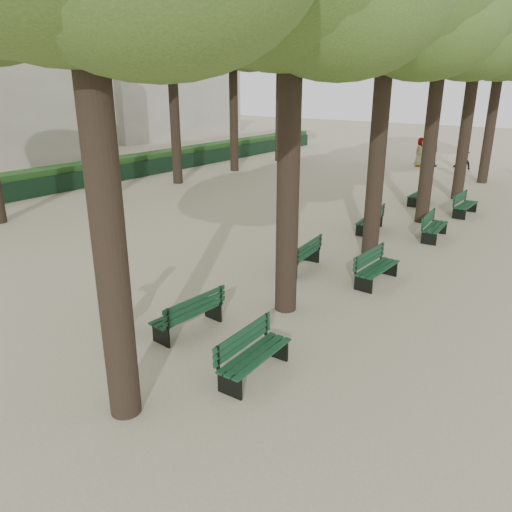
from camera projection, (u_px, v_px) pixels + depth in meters
The scene contains 24 objects.
ground at pixel (153, 339), 10.88m from camera, with size 120.00×120.00×0.00m, color tan.
tree_central_3 at pixel (445, 10), 17.41m from camera, with size 6.00×6.00×9.95m.
tree_central_4 at pixel (480, 23), 21.22m from camera, with size 6.00×6.00×9.95m.
tree_central_5 at pixel (505, 32), 25.03m from camera, with size 6.00×6.00×9.95m.
tree_far_2 at pixel (84, 10), 20.93m from camera, with size 6.00×6.00×10.45m.
tree_far_3 at pixel (170, 20), 24.74m from camera, with size 6.00×6.00×10.45m.
tree_far_4 at pixel (232, 28), 28.55m from camera, with size 6.00×6.00×10.45m.
tree_far_5 at pixel (281, 35), 32.36m from camera, with size 6.00×6.00×10.45m.
bench_left_0 at pixel (188, 320), 11.15m from camera, with size 0.71×1.84×0.92m.
bench_left_1 at pixel (301, 261), 14.83m from camera, with size 0.75×1.85×0.92m.
bench_left_2 at pixel (369, 224), 18.61m from camera, with size 0.77×1.85×0.92m.
bench_left_3 at pixel (419, 198), 22.73m from camera, with size 0.60×1.81×0.92m.
bench_right_0 at pixel (255, 363), 9.46m from camera, with size 0.62×1.82×0.92m.
bench_right_1 at pixel (377, 274), 13.82m from camera, with size 0.65×1.82×0.92m.
bench_right_2 at pixel (434, 231), 17.70m from camera, with size 0.71×1.84×0.92m.
bench_right_3 at pixel (465, 209), 20.78m from camera, with size 0.62×1.82×0.92m.
man_with_map at pixel (118, 295), 10.85m from camera, with size 0.74×0.81×1.83m.
pedestrian_e at pixel (375, 154), 32.68m from camera, with size 1.42×0.31×1.53m, color #262628.
pedestrian_d at pixel (420, 152), 32.44m from camera, with size 0.91×0.37×1.87m, color #262628.
pedestrian_a at pixel (432, 152), 32.55m from camera, with size 0.88×0.36×1.81m, color #262628.
pedestrian_b at pixel (462, 164), 28.02m from camera, with size 1.15×0.36×1.78m, color #262628.
fence at pixel (113, 174), 27.45m from camera, with size 0.08×42.00×0.90m, color black.
hedge at pixel (104, 170), 27.78m from camera, with size 1.20×42.00×1.20m, color #194217.
building_far at pixel (146, 99), 50.91m from camera, with size 12.00×16.00×7.00m, color #B7B2A3.
Camera 1 is at (7.51, -6.48, 5.34)m, focal length 35.00 mm.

